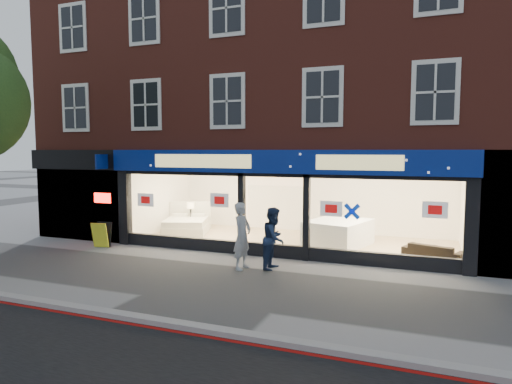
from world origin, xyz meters
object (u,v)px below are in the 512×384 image
Objects in this scene: display_bed at (187,225)px; a_board at (102,235)px; sofa at (433,252)px; pedestrian_grey at (242,236)px; pedestrian_blue at (274,238)px; mattress_stack at (338,233)px.

a_board is at bearing -137.15° from display_bed.
pedestrian_grey is (-4.94, -2.55, 0.58)m from sofa.
a_board is at bearing 86.28° from pedestrian_blue.
pedestrian_blue is at bearing 48.94° from sofa.
pedestrian_grey is (4.01, -3.85, 0.51)m from display_bed.
display_bed is at bearing 54.07° from a_board.
sofa is at bearing -20.45° from mattress_stack.
display_bed reaches higher than a_board.
display_bed is 1.40× the size of pedestrian_blue.
mattress_stack is 3.21m from sofa.
pedestrian_blue reaches higher than sofa.
display_bed reaches higher than mattress_stack.
a_board is (-7.49, -2.83, -0.09)m from mattress_stack.
pedestrian_blue is at bearing -108.34° from mattress_stack.
sofa is 5.59m from pedestrian_grey.
pedestrian_grey reaches higher than sofa.
a_board is (-1.55, -3.01, 0.02)m from display_bed.
pedestrian_grey reaches higher than display_bed.
sofa is 0.98× the size of pedestrian_blue.
a_board is 0.46× the size of pedestrian_grey.
pedestrian_blue is (4.83, -3.54, 0.45)m from display_bed.
pedestrian_blue is (6.38, -0.53, 0.43)m from a_board.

